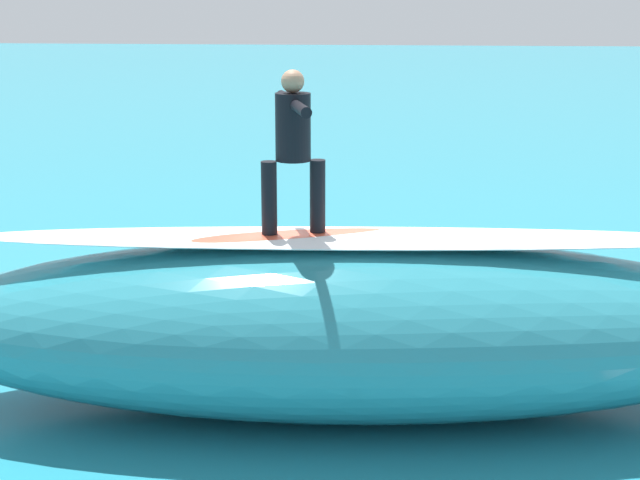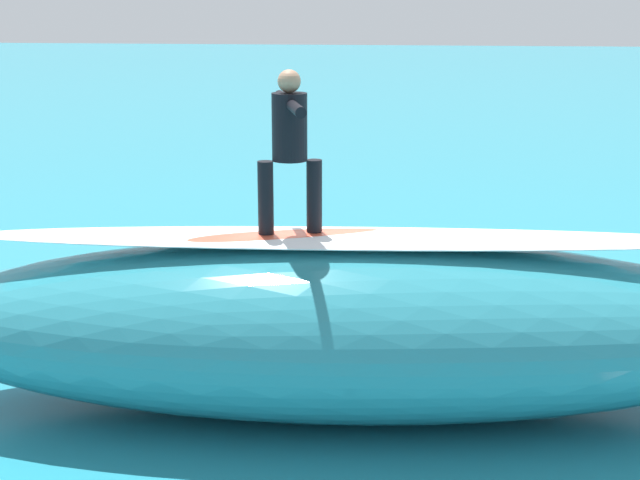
{
  "view_description": "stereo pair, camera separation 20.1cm",
  "coord_description": "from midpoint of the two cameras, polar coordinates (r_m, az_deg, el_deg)",
  "views": [
    {
      "loc": [
        -0.67,
        10.66,
        3.88
      ],
      "look_at": [
        0.25,
        0.52,
        1.26
      ],
      "focal_mm": 54.85,
      "sensor_mm": 36.0,
      "label": 1
    },
    {
      "loc": [
        -0.87,
        10.64,
        3.88
      ],
      "look_at": [
        0.25,
        0.52,
        1.26
      ],
      "focal_mm": 54.85,
      "sensor_mm": 36.0,
      "label": 2
    }
  ],
  "objects": [
    {
      "name": "ground_plane",
      "position": [
        11.36,
        2.04,
        -5.53
      ],
      "size": [
        120.0,
        120.0,
        0.0
      ],
      "primitive_type": "plane",
      "color": "teal"
    },
    {
      "name": "wave_crest",
      "position": [
        9.14,
        2.13,
        -5.13
      ],
      "size": [
        8.3,
        2.94,
        1.64
      ],
      "primitive_type": "ellipsoid",
      "rotation": [
        0.0,
        0.0,
        0.07
      ],
      "color": "teal",
      "rests_on": "ground_plane"
    },
    {
      "name": "wave_foam_lip",
      "position": [
        8.89,
        2.18,
        0.1
      ],
      "size": [
        6.97,
        1.31,
        0.08
      ],
      "primitive_type": "ellipsoid",
      "rotation": [
        0.0,
        0.0,
        0.07
      ],
      "color": "white",
      "rests_on": "wave_crest"
    },
    {
      "name": "surfboard_riding",
      "position": [
        8.9,
        -1.09,
        0.16
      ],
      "size": [
        2.33,
        1.07,
        0.09
      ],
      "primitive_type": "ellipsoid",
      "rotation": [
        0.0,
        0.0,
        0.28
      ],
      "color": "#E0563D",
      "rests_on": "wave_crest"
    },
    {
      "name": "surfer_riding",
      "position": [
        8.73,
        -1.12,
        5.9
      ],
      "size": [
        0.57,
        1.36,
        1.47
      ],
      "rotation": [
        0.0,
        0.0,
        0.28
      ],
      "color": "black",
      "rests_on": "surfboard_riding"
    },
    {
      "name": "surfboard_paddling",
      "position": [
        12.36,
        1.72,
        -3.66
      ],
      "size": [
        0.96,
        2.14,
        0.08
      ],
      "primitive_type": "ellipsoid",
      "rotation": [
        0.0,
        0.0,
        -1.79
      ],
      "color": "#EAE5C6",
      "rests_on": "ground_plane"
    },
    {
      "name": "surfer_paddling",
      "position": [
        12.19,
        1.56,
        -3.08
      ],
      "size": [
        0.58,
        1.6,
        0.29
      ],
      "rotation": [
        0.0,
        0.0,
        -1.79
      ],
      "color": "black",
      "rests_on": "surfboard_paddling"
    },
    {
      "name": "foam_patch_mid",
      "position": [
        10.71,
        -0.84,
        -6.54
      ],
      "size": [
        0.54,
        0.73,
        0.09
      ],
      "primitive_type": "ellipsoid",
      "rotation": [
        0.0,
        0.0,
        1.48
      ],
      "color": "white",
      "rests_on": "ground_plane"
    }
  ]
}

